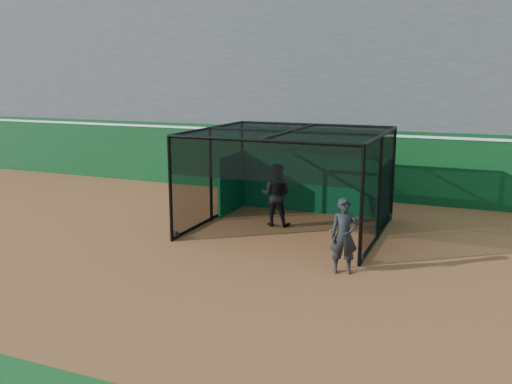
% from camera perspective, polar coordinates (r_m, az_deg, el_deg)
% --- Properties ---
extents(ground, '(120.00, 120.00, 0.00)m').
position_cam_1_polar(ground, '(12.90, -4.89, -7.70)').
color(ground, brown).
rests_on(ground, ground).
extents(outfield_wall, '(50.00, 0.50, 2.50)m').
position_cam_1_polar(outfield_wall, '(20.29, 6.15, 3.32)').
color(outfield_wall, '#0A3916').
rests_on(outfield_wall, ground).
extents(grandstand, '(50.00, 7.85, 8.95)m').
position_cam_1_polar(grandstand, '(23.70, 8.99, 12.23)').
color(grandstand, '#4C4C4F').
rests_on(grandstand, ground).
extents(batting_cage, '(5.17, 4.75, 2.84)m').
position_cam_1_polar(batting_cage, '(15.51, 3.62, 1.14)').
color(batting_cage, black).
rests_on(batting_cage, ground).
extents(batter, '(0.97, 0.79, 1.86)m').
position_cam_1_polar(batter, '(15.99, 2.10, -0.29)').
color(batter, black).
rests_on(batter, ground).
extents(on_deck_player, '(0.73, 0.59, 1.72)m').
position_cam_1_polar(on_deck_player, '(12.29, 9.24, -4.62)').
color(on_deck_player, black).
rests_on(on_deck_player, ground).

